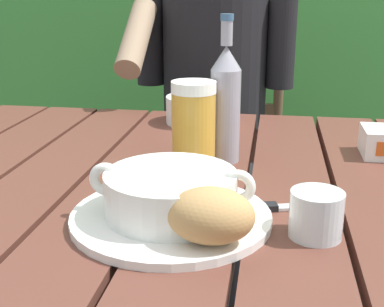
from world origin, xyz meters
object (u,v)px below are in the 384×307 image
at_px(bread_roll, 211,215).
at_px(serving_plate, 171,217).
at_px(beer_bottle, 225,102).
at_px(table_knife, 275,207).
at_px(chair_near_diner, 219,159).
at_px(person_eating, 212,102).
at_px(soup_bowl, 171,192).
at_px(beer_glass, 194,125).
at_px(diner_bowl, 197,109).
at_px(water_glass_small, 316,214).

bearing_deg(bread_roll, serving_plate, 130.60).
xyz_separation_m(beer_bottle, table_knife, (0.10, -0.22, -0.11)).
xyz_separation_m(chair_near_diner, table_knife, (0.19, -1.04, 0.28)).
xyz_separation_m(person_eating, soup_bowl, (0.05, -0.90, 0.07)).
xyz_separation_m(person_eating, bread_roll, (0.11, -0.98, 0.07)).
bearing_deg(beer_glass, chair_near_diner, 92.80).
bearing_deg(diner_bowl, bread_roll, -80.03).
xyz_separation_m(person_eating, water_glass_small, (0.25, -0.92, 0.06)).
relative_size(soup_bowl, beer_glass, 1.48).
height_order(beer_glass, table_knife, beer_glass).
bearing_deg(person_eating, chair_near_diner, 89.19).
bearing_deg(water_glass_small, serving_plate, 174.94).
relative_size(table_knife, diner_bowl, 1.14).
relative_size(chair_near_diner, beer_bottle, 3.60).
distance_m(bread_roll, beer_glass, 0.32).
bearing_deg(soup_bowl, table_knife, 22.55).
bearing_deg(beer_bottle, diner_bowl, 108.82).
distance_m(person_eating, bread_roll, 0.99).
bearing_deg(beer_bottle, water_glass_small, -63.07).
distance_m(chair_near_diner, diner_bowl, 0.62).
distance_m(chair_near_diner, serving_plate, 1.14).
xyz_separation_m(beer_bottle, diner_bowl, (-0.09, 0.28, -0.08)).
height_order(serving_plate, diner_bowl, diner_bowl).
height_order(chair_near_diner, soup_bowl, chair_near_diner).
distance_m(bread_roll, water_glass_small, 0.15).
relative_size(chair_near_diner, soup_bowl, 4.13).
xyz_separation_m(chair_near_diner, serving_plate, (0.05, -1.10, 0.28)).
distance_m(soup_bowl, table_knife, 0.16).
bearing_deg(table_knife, soup_bowl, -157.45).
xyz_separation_m(beer_glass, water_glass_small, (0.20, -0.25, -0.05)).
xyz_separation_m(water_glass_small, diner_bowl, (-0.25, 0.58, 0.00)).
distance_m(table_knife, diner_bowl, 0.53).
xyz_separation_m(table_knife, diner_bowl, (-0.19, 0.50, 0.03)).
distance_m(soup_bowl, diner_bowl, 0.56).
bearing_deg(person_eating, diner_bowl, -89.54).
height_order(chair_near_diner, diner_bowl, chair_near_diner).
bearing_deg(bread_roll, soup_bowl, 130.60).
bearing_deg(beer_glass, table_knife, -48.32).
bearing_deg(beer_bottle, beer_glass, -136.33).
relative_size(beer_bottle, water_glass_small, 3.82).
bearing_deg(table_knife, person_eating, 103.08).
bearing_deg(bread_roll, beer_bottle, 92.70).
bearing_deg(chair_near_diner, water_glass_small, -77.59).
distance_m(serving_plate, diner_bowl, 0.56).
xyz_separation_m(serving_plate, bread_roll, (0.07, -0.08, 0.04)).
relative_size(person_eating, water_glass_small, 17.43).
height_order(chair_near_diner, serving_plate, chair_near_diner).
distance_m(beer_glass, table_knife, 0.24).
bearing_deg(beer_bottle, chair_near_diner, 96.60).
xyz_separation_m(chair_near_diner, bread_roll, (0.11, -1.18, 0.32)).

